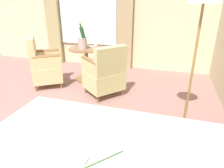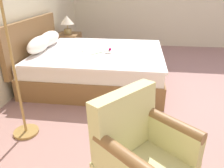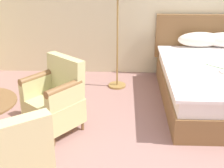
% 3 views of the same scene
% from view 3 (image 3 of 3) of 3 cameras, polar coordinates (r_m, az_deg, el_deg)
% --- Properties ---
extents(armchair_by_window, '(0.80, 0.79, 0.90)m').
position_cam_3_polar(armchair_by_window, '(3.81, -10.26, -2.82)').
color(armchair_by_window, brown).
rests_on(armchair_by_window, ground).
extents(armchair_facing_bed, '(0.75, 0.76, 0.95)m').
position_cam_3_polar(armchair_facing_bed, '(2.81, -17.00, -14.24)').
color(armchair_facing_bed, brown).
rests_on(armchair_facing_bed, ground).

